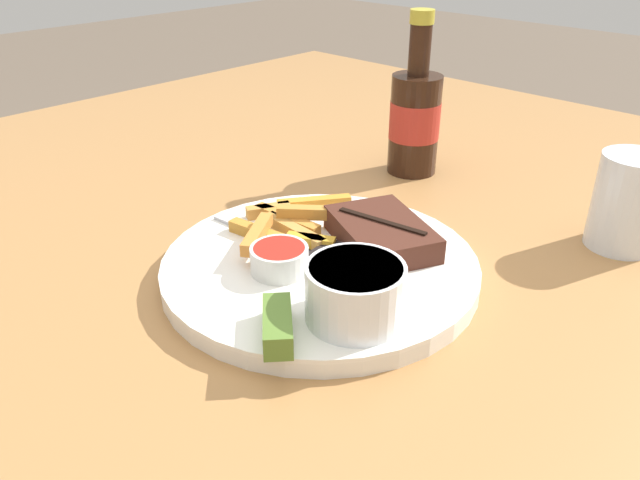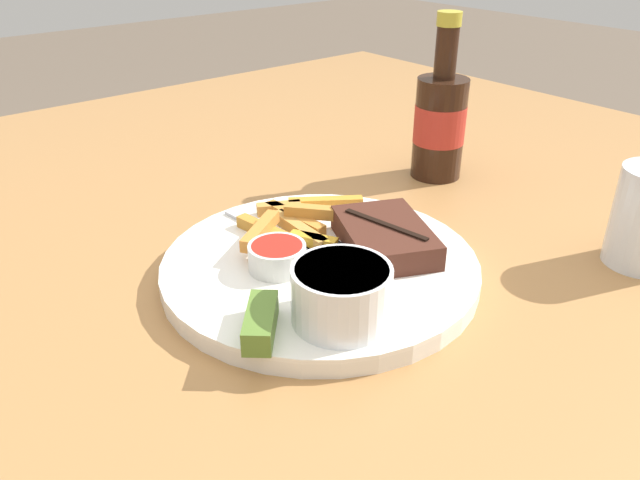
# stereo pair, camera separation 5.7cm
# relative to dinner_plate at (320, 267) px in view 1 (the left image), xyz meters

# --- Properties ---
(dining_table) EXTENTS (1.45, 1.47, 0.76)m
(dining_table) POSITION_rel_dinner_plate_xyz_m (0.00, 0.00, -0.07)
(dining_table) COLOR #A87542
(dining_table) RESTS_ON ground_plane
(dinner_plate) EXTENTS (0.30, 0.30, 0.02)m
(dinner_plate) POSITION_rel_dinner_plate_xyz_m (0.00, 0.00, 0.00)
(dinner_plate) COLOR white
(dinner_plate) RESTS_ON dining_table
(steak_portion) EXTENTS (0.13, 0.12, 0.03)m
(steak_portion) POSITION_rel_dinner_plate_xyz_m (0.02, 0.06, 0.02)
(steak_portion) COLOR #472319
(steak_portion) RESTS_ON dinner_plate
(fries_pile) EXTENTS (0.12, 0.17, 0.02)m
(fries_pile) POSITION_rel_dinner_plate_xyz_m (-0.06, 0.02, 0.02)
(fries_pile) COLOR #C08B41
(fries_pile) RESTS_ON dinner_plate
(coleslaw_cup) EXTENTS (0.08, 0.08, 0.05)m
(coleslaw_cup) POSITION_rel_dinner_plate_xyz_m (0.09, -0.05, 0.04)
(coleslaw_cup) COLOR white
(coleslaw_cup) RESTS_ON dinner_plate
(dipping_sauce_cup) EXTENTS (0.05, 0.05, 0.02)m
(dipping_sauce_cup) POSITION_rel_dinner_plate_xyz_m (-0.01, -0.04, 0.02)
(dipping_sauce_cup) COLOR silver
(dipping_sauce_cup) RESTS_ON dinner_plate
(pickle_spear) EXTENTS (0.06, 0.06, 0.02)m
(pickle_spear) POSITION_rel_dinner_plate_xyz_m (0.06, -0.11, 0.02)
(pickle_spear) COLOR #567A2D
(pickle_spear) RESTS_ON dinner_plate
(fork_utensil) EXTENTS (0.13, 0.02, 0.00)m
(fork_utensil) POSITION_rel_dinner_plate_xyz_m (-0.08, -0.01, 0.01)
(fork_utensil) COLOR #B7B7BC
(fork_utensil) RESTS_ON dinner_plate
(knife_utensil) EXTENTS (0.03, 0.17, 0.01)m
(knife_utensil) POSITION_rel_dinner_plate_xyz_m (-0.00, 0.04, 0.01)
(knife_utensil) COLOR #B7B7BC
(knife_utensil) RESTS_ON dinner_plate
(beer_bottle) EXTENTS (0.06, 0.06, 0.20)m
(beer_bottle) POSITION_rel_dinner_plate_xyz_m (-0.10, 0.27, 0.06)
(beer_bottle) COLOR black
(beer_bottle) RESTS_ON dining_table
(drinking_glass) EXTENTS (0.07, 0.07, 0.10)m
(drinking_glass) POSITION_rel_dinner_plate_xyz_m (0.18, 0.26, 0.04)
(drinking_glass) COLOR silver
(drinking_glass) RESTS_ON dining_table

